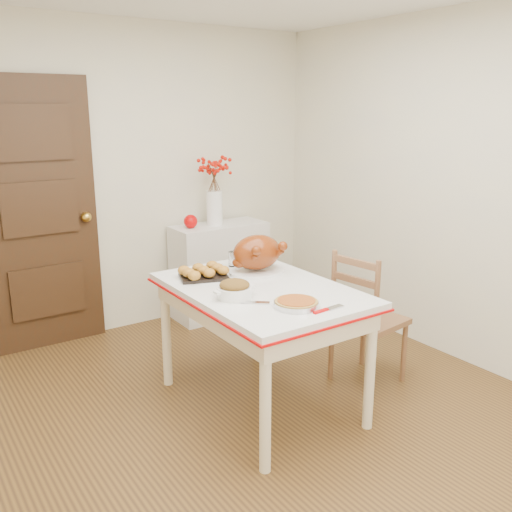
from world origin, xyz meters
TOP-DOWN VIEW (x-y plane):
  - floor at (0.00, 0.00)m, footprint 3.50×4.00m
  - wall_back at (0.00, 2.00)m, footprint 3.50×0.00m
  - wall_right at (1.75, 0.00)m, footprint 0.00×4.00m
  - door_back at (-0.70, 1.97)m, footprint 0.85×0.06m
  - sideboard at (0.75, 1.78)m, footprint 0.83×0.37m
  - kitchen_table at (0.14, 0.26)m, footprint 0.89×1.31m
  - chair_oak at (0.93, 0.12)m, footprint 0.46×0.46m
  - berry_vase at (0.71, 1.78)m, footprint 0.32×0.32m
  - apple at (0.47, 1.78)m, footprint 0.12×0.12m
  - turkey_platter at (0.29, 0.52)m, footprint 0.41×0.35m
  - pumpkin_pie at (0.10, -0.14)m, footprint 0.31×0.31m
  - stuffing_dish at (-0.10, 0.17)m, footprint 0.31×0.28m
  - rolls_tray at (-0.05, 0.61)m, footprint 0.35×0.31m
  - pie_server at (0.21, -0.27)m, footprint 0.21×0.08m
  - carving_knife at (-0.08, 0.06)m, footprint 0.23×0.20m
  - drinking_glass at (0.24, 0.73)m, footprint 0.08×0.08m
  - shaker_pair at (0.43, 0.80)m, footprint 0.10×0.07m

SIDE VIEW (x-z plane):
  - floor at x=0.00m, z-range 0.00..0.00m
  - kitchen_table at x=0.14m, z-range 0.00..0.78m
  - sideboard at x=0.75m, z-range 0.00..0.83m
  - chair_oak at x=0.93m, z-range 0.00..0.92m
  - pie_server at x=0.21m, z-range 0.78..0.79m
  - carving_knife at x=-0.08m, z-range 0.78..0.79m
  - pumpkin_pie at x=0.10m, z-range 0.78..0.83m
  - rolls_tray at x=-0.05m, z-range 0.78..0.86m
  - shaker_pair at x=0.43m, z-range 0.78..0.87m
  - stuffing_dish at x=-0.10m, z-range 0.78..0.88m
  - drinking_glass at x=0.24m, z-range 0.78..0.88m
  - apple at x=0.47m, z-range 0.83..0.95m
  - turkey_platter at x=0.29m, z-range 0.78..1.03m
  - door_back at x=-0.70m, z-range 0.00..2.06m
  - berry_vase at x=0.71m, z-range 0.83..1.45m
  - wall_back at x=0.00m, z-range 0.00..2.50m
  - wall_right at x=1.75m, z-range 0.00..2.50m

